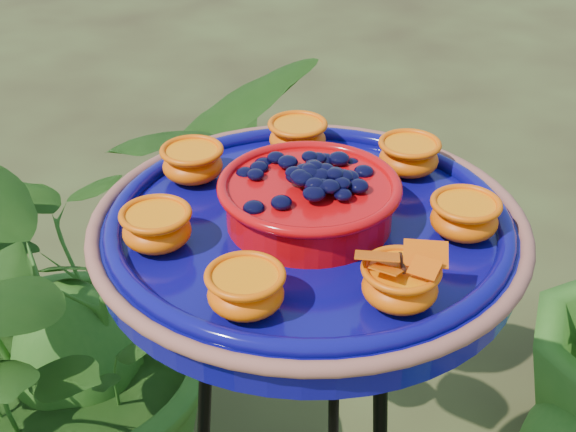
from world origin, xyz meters
name	(u,v)px	position (x,y,z in m)	size (l,w,h in m)	color
feeder_dish	(309,223)	(-0.15, 0.05, 1.03)	(0.66, 0.66, 0.12)	#0B0863
shrub_back_left	(67,310)	(-0.58, 0.56, 0.51)	(0.93, 0.80, 1.03)	#265516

